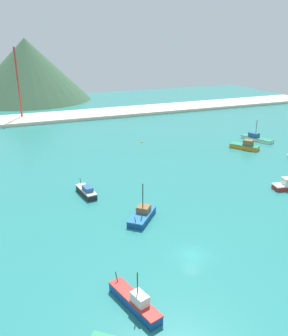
% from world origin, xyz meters
% --- Properties ---
extents(ground, '(260.00, 280.00, 0.50)m').
position_xyz_m(ground, '(0.00, 30.00, -0.25)').
color(ground, teal).
extents(fishing_boat_1, '(6.90, 8.55, 2.80)m').
position_xyz_m(fishing_boat_1, '(41.36, 41.13, 0.94)').
color(fishing_boat_1, orange).
rests_on(fishing_boat_1, ground).
extents(fishing_boat_2, '(2.97, 7.18, 2.58)m').
position_xyz_m(fishing_boat_2, '(-9.30, 27.04, 0.83)').
color(fishing_boat_2, '#232328').
rests_on(fishing_boat_2, ground).
extents(fishing_boat_4, '(5.65, 10.83, 6.47)m').
position_xyz_m(fishing_boat_4, '(50.41, 47.31, 0.75)').
color(fishing_boat_4, silver).
rests_on(fishing_boat_4, ground).
extents(fishing_boat_5, '(7.20, 7.50, 6.72)m').
position_xyz_m(fishing_boat_5, '(-2.67, 13.13, 0.80)').
color(fishing_boat_5, '#14478C').
rests_on(fishing_boat_5, ground).
extents(fishing_boat_7, '(3.97, 8.88, 5.29)m').
position_xyz_m(fishing_boat_7, '(-11.80, -6.89, 0.85)').
color(fishing_boat_7, '#14478C').
rests_on(fishing_boat_7, ground).
extents(buoy_1, '(0.65, 0.65, 0.65)m').
position_xyz_m(buoy_1, '(15.99, 59.03, 0.11)').
color(buoy_1, gold).
rests_on(buoy_1, ground).
extents(beach_strip, '(247.00, 17.86, 1.20)m').
position_xyz_m(beach_strip, '(0.00, 104.67, 0.60)').
color(beach_strip, beige).
rests_on(beach_strip, ground).
extents(hill_central, '(62.71, 62.71, 30.74)m').
position_xyz_m(hill_central, '(-7.19, 156.45, 15.37)').
color(hill_central, '#3D6042').
rests_on(hill_central, ground).
extents(radio_tower, '(2.74, 2.20, 27.44)m').
position_xyz_m(radio_tower, '(-15.32, 108.20, 13.99)').
color(radio_tower, '#B7332D').
rests_on(radio_tower, ground).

